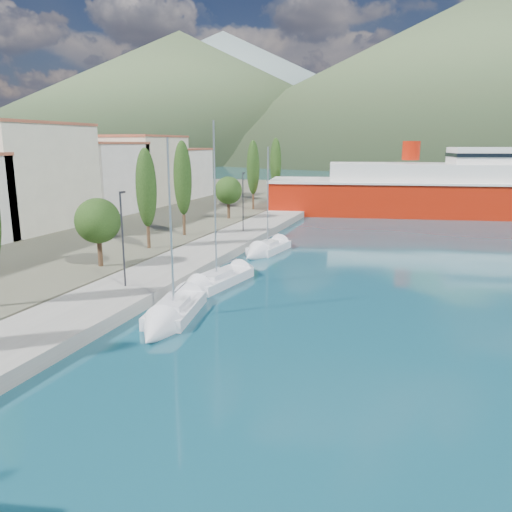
% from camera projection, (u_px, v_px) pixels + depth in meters
% --- Properties ---
extents(ground, '(1400.00, 1400.00, 0.00)m').
position_uv_depth(ground, '(389.00, 183.00, 127.11)').
color(ground, '#144858').
extents(quay, '(5.00, 88.00, 0.80)m').
position_uv_depth(quay, '(202.00, 255.00, 43.00)').
color(quay, gray).
rests_on(quay, ground).
extents(town_buildings, '(9.20, 69.20, 11.30)m').
position_uv_depth(town_buildings, '(63.00, 180.00, 59.14)').
color(town_buildings, beige).
rests_on(town_buildings, land_strip).
extents(tree_row, '(3.38, 66.39, 10.00)m').
position_uv_depth(tree_row, '(178.00, 187.00, 48.70)').
color(tree_row, '#47301E').
rests_on(tree_row, land_strip).
extents(lamp_posts, '(0.15, 44.17, 6.06)m').
position_uv_depth(lamp_posts, '(124.00, 235.00, 31.54)').
color(lamp_posts, '#2D2D33').
rests_on(lamp_posts, quay).
extents(sailboat_near, '(3.57, 7.92, 10.97)m').
position_uv_depth(sailboat_near, '(165.00, 321.00, 27.17)').
color(sailboat_near, silver).
rests_on(sailboat_near, ground).
extents(sailboat_mid, '(3.62, 8.68, 12.12)m').
position_uv_depth(sailboat_mid, '(203.00, 287.00, 33.65)').
color(sailboat_mid, silver).
rests_on(sailboat_mid, ground).
extents(sailboat_far, '(3.22, 7.31, 10.38)m').
position_uv_depth(sailboat_far, '(261.00, 252.00, 44.65)').
color(sailboat_far, silver).
rests_on(sailboat_far, ground).
extents(ferry, '(54.79, 20.68, 10.65)m').
position_uv_depth(ferry, '(465.00, 192.00, 69.20)').
color(ferry, '#A61907').
rests_on(ferry, ground).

